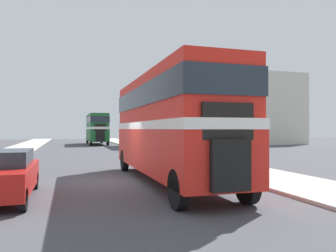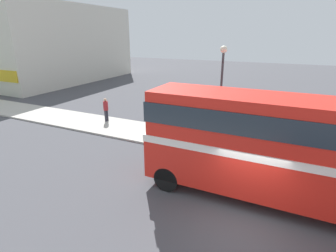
% 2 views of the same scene
% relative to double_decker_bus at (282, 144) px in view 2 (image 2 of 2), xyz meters
% --- Properties ---
extents(ground_plane, '(120.00, 120.00, 0.00)m').
position_rel_double_decker_bus_xyz_m(ground_plane, '(-2.10, 0.88, -2.60)').
color(ground_plane, '#47474C').
extents(sidewalk_right, '(3.50, 120.00, 0.12)m').
position_rel_double_decker_bus_xyz_m(sidewalk_right, '(4.65, 0.88, -2.54)').
color(sidewalk_right, '#B7B2A8').
rests_on(sidewalk_right, ground_plane).
extents(double_decker_bus, '(2.48, 10.88, 4.36)m').
position_rel_double_decker_bus_xyz_m(double_decker_bus, '(0.00, 0.00, 0.00)').
color(double_decker_bus, red).
rests_on(double_decker_bus, ground_plane).
extents(pedestrian_walking, '(0.36, 0.36, 1.81)m').
position_rel_double_decker_bus_xyz_m(pedestrian_walking, '(5.38, 12.60, -1.46)').
color(pedestrian_walking, '#282833').
rests_on(pedestrian_walking, sidewalk_right).
extents(street_lamp, '(0.36, 0.36, 5.86)m').
position_rel_double_decker_bus_xyz_m(street_lamp, '(3.32, 3.29, 1.36)').
color(street_lamp, '#38383D').
rests_on(street_lamp, sidewalk_right).
extents(shop_building_block, '(21.28, 8.51, 10.27)m').
position_rel_double_decker_bus_xyz_m(shop_building_block, '(18.63, 30.07, 2.53)').
color(shop_building_block, beige).
rests_on(shop_building_block, ground_plane).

